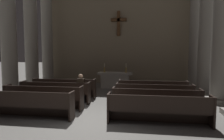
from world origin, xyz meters
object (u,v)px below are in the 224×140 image
pew_right_row_2 (156,101)px  pew_right_row_3 (154,95)px  pew_left_row_2 (43,97)px  column_right_third (206,32)px  altar (115,80)px  pew_left_row_4 (64,88)px  column_left_second (8,31)px  candlestick_left (104,69)px  column_left_third (31,35)px  column_left_fourth (47,37)px  pew_left_row_1 (28,104)px  column_right_second (222,27)px  pew_right_row_4 (153,90)px  pew_right_row_1 (159,110)px  candlestick_right (126,70)px  pew_left_row_3 (55,92)px  column_right_fourth (196,35)px  lone_worshipper (81,88)px

pew_right_row_2 → pew_right_row_3: same height
pew_left_row_2 → pew_right_row_3: 4.53m
column_right_third → altar: bearing=168.9°
pew_left_row_4 → column_left_second: (-2.93, -0.05, 2.90)m
pew_left_row_4 → candlestick_left: (1.50, 3.07, 0.71)m
column_left_third → column_left_fourth: size_ratio=1.00×
pew_left_row_1 → column_left_second: (-2.93, 3.22, 2.90)m
pew_left_row_4 → column_right_second: (7.33, -0.05, 2.90)m
pew_right_row_4 → column_right_third: 4.62m
pew_left_row_4 → column_right_third: (7.33, 2.07, 2.90)m
pew_right_row_2 → column_left_third: bearing=149.9°
pew_right_row_1 → column_left_second: 8.51m
pew_left_row_2 → column_right_third: bearing=30.1°
pew_right_row_1 → candlestick_right: size_ratio=5.50×
pew_left_row_4 → pew_right_row_3: same height
candlestick_left → column_left_third: bearing=-167.2°
column_right_second → candlestick_right: column_right_second is taller
pew_right_row_3 → candlestick_right: 4.48m
pew_left_row_3 → column_right_fourth: bearing=35.7°
column_right_fourth → lone_worshipper: bearing=-139.4°
pew_left_row_3 → pew_right_row_4: (4.40, 1.09, 0.00)m
pew_left_row_4 → pew_right_row_1: bearing=-36.6°
pew_right_row_3 → altar: size_ratio=1.45×
pew_right_row_4 → pew_right_row_1: bearing=-90.0°
column_left_third → lone_worshipper: 5.85m
pew_right_row_3 → candlestick_left: candlestick_left is taller
pew_left_row_3 → pew_left_row_2: bearing=-90.0°
column_right_third → column_right_fourth: (0.00, 2.12, 0.00)m
column_left_third → lone_worshipper: column_left_third is taller
pew_right_row_4 → column_right_third: column_right_third is taller
pew_left_row_3 → altar: size_ratio=1.45×
pew_left_row_3 → column_left_fourth: 6.70m
pew_right_row_2 → column_left_fourth: size_ratio=0.46×
pew_left_row_4 → candlestick_right: size_ratio=5.50×
column_right_fourth → candlestick_right: size_ratio=11.92×
pew_left_row_1 → pew_left_row_2: 1.09m
pew_left_row_3 → column_left_third: 5.20m
pew_right_row_2 → candlestick_right: 5.51m
pew_left_row_2 → candlestick_right: (2.90, 5.25, 0.71)m
pew_left_row_3 → pew_right_row_3: (4.40, 0.00, 0.00)m
column_left_third → column_right_second: bearing=-11.7°
pew_left_row_1 → candlestick_left: bearing=76.7°
pew_left_row_3 → pew_right_row_4: bearing=13.9°
pew_right_row_4 → altar: (-2.20, 3.07, 0.06)m
column_right_second → pew_left_row_3: bearing=-171.9°
candlestick_left → candlestick_right: size_ratio=1.00×
pew_left_row_2 → pew_right_row_2: bearing=0.0°
pew_right_row_2 → column_right_third: bearing=55.4°
column_left_fourth → candlestick_left: (4.43, -1.11, -2.19)m
pew_left_row_1 → pew_left_row_2: size_ratio=1.00×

